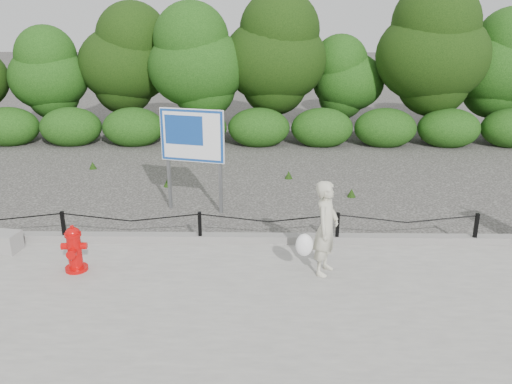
{
  "coord_description": "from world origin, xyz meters",
  "views": [
    {
      "loc": [
        1.15,
        -9.09,
        4.19
      ],
      "look_at": [
        1.02,
        0.2,
        1.0
      ],
      "focal_mm": 38.0,
      "sensor_mm": 36.0,
      "label": 1
    }
  ],
  "objects": [
    {
      "name": "chain_barrier",
      "position": [
        0.0,
        0.0,
        0.46
      ],
      "size": [
        10.06,
        0.06,
        0.6
      ],
      "color": "black",
      "rests_on": "sidewalk"
    },
    {
      "name": "sidewalk",
      "position": [
        0.0,
        -2.0,
        0.04
      ],
      "size": [
        14.0,
        4.0,
        0.08
      ],
      "primitive_type": "cube",
      "color": "gray",
      "rests_on": "ground"
    },
    {
      "name": "treeline",
      "position": [
        1.15,
        8.91,
        2.56
      ],
      "size": [
        20.14,
        3.73,
        4.89
      ],
      "color": "black",
      "rests_on": "ground"
    },
    {
      "name": "pedestrian",
      "position": [
        2.13,
        -1.15,
        0.84
      ],
      "size": [
        0.78,
        0.67,
        1.56
      ],
      "rotation": [
        0.0,
        0.0,
        1.15
      ],
      "color": "beige",
      "rests_on": "sidewalk"
    },
    {
      "name": "fire_hydrant",
      "position": [
        -1.91,
        -1.13,
        0.46
      ],
      "size": [
        0.42,
        0.42,
        0.79
      ],
      "rotation": [
        0.0,
        0.0,
        0.06
      ],
      "color": "#C40707",
      "rests_on": "sidewalk"
    },
    {
      "name": "curb",
      "position": [
        0.0,
        0.05,
        0.15
      ],
      "size": [
        14.0,
        0.22,
        0.14
      ],
      "primitive_type": "cube",
      "color": "slate",
      "rests_on": "sidewalk"
    },
    {
      "name": "advertising_sign",
      "position": [
        -0.33,
        1.84,
        1.57
      ],
      "size": [
        1.36,
        0.43,
        2.22
      ],
      "rotation": [
        0.0,
        0.0,
        -0.25
      ],
      "color": "slate",
      "rests_on": "ground"
    },
    {
      "name": "ground",
      "position": [
        0.0,
        0.0,
        0.0
      ],
      "size": [
        90.0,
        90.0,
        0.0
      ],
      "primitive_type": "plane",
      "color": "#2D2B28",
      "rests_on": "ground"
    }
  ]
}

